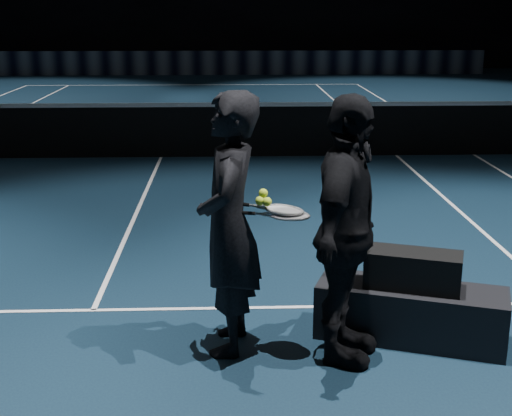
{
  "coord_description": "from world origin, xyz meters",
  "views": [
    {
      "loc": [
        1.18,
        -12.09,
        2.52
      ],
      "look_at": [
        1.37,
        -7.2,
        1.13
      ],
      "focal_mm": 50.0,
      "sensor_mm": 36.0,
      "label": 1
    }
  ],
  "objects_px": {
    "player_bench": "(410,313)",
    "racket_lower": "(290,216)",
    "racket_bag": "(413,270)",
    "player_a": "(229,225)",
    "racket_upper": "(284,210)",
    "player_b": "(346,232)",
    "tennis_balls": "(263,199)"
  },
  "relations": [
    {
      "from": "player_bench",
      "to": "racket_lower",
      "type": "relative_size",
      "value": 2.12
    },
    {
      "from": "racket_bag",
      "to": "racket_lower",
      "type": "bearing_deg",
      "value": -149.35
    },
    {
      "from": "racket_bag",
      "to": "player_a",
      "type": "height_order",
      "value": "player_a"
    },
    {
      "from": "racket_bag",
      "to": "player_a",
      "type": "distance_m",
      "value": 1.46
    },
    {
      "from": "racket_upper",
      "to": "player_bench",
      "type": "bearing_deg",
      "value": 17.86
    },
    {
      "from": "racket_bag",
      "to": "player_b",
      "type": "xyz_separation_m",
      "value": [
        -0.58,
        -0.29,
        0.4
      ]
    },
    {
      "from": "player_a",
      "to": "racket_upper",
      "type": "relative_size",
      "value": 2.88
    },
    {
      "from": "racket_upper",
      "to": "racket_lower",
      "type": "bearing_deg",
      "value": -42.66
    },
    {
      "from": "player_bench",
      "to": "racket_upper",
      "type": "xyz_separation_m",
      "value": [
        -1.01,
        -0.14,
        0.89
      ]
    },
    {
      "from": "racket_upper",
      "to": "tennis_balls",
      "type": "xyz_separation_m",
      "value": [
        -0.15,
        0.0,
        0.08
      ]
    },
    {
      "from": "racket_bag",
      "to": "racket_upper",
      "type": "distance_m",
      "value": 1.15
    },
    {
      "from": "player_a",
      "to": "racket_bag",
      "type": "bearing_deg",
      "value": 99.14
    },
    {
      "from": "racket_bag",
      "to": "player_b",
      "type": "bearing_deg",
      "value": -134.18
    },
    {
      "from": "player_a",
      "to": "racket_lower",
      "type": "height_order",
      "value": "player_a"
    },
    {
      "from": "player_a",
      "to": "player_b",
      "type": "distance_m",
      "value": 0.85
    },
    {
      "from": "racket_lower",
      "to": "tennis_balls",
      "type": "distance_m",
      "value": 0.23
    },
    {
      "from": "player_bench",
      "to": "racket_upper",
      "type": "height_order",
      "value": "racket_upper"
    },
    {
      "from": "racket_upper",
      "to": "player_b",
      "type": "bearing_deg",
      "value": -9.08
    },
    {
      "from": "player_b",
      "to": "tennis_balls",
      "type": "relative_size",
      "value": 16.31
    },
    {
      "from": "racket_bag",
      "to": "player_a",
      "type": "bearing_deg",
      "value": -157.14
    },
    {
      "from": "racket_upper",
      "to": "player_a",
      "type": "bearing_deg",
      "value": -178.29
    },
    {
      "from": "player_bench",
      "to": "player_a",
      "type": "distance_m",
      "value": 1.6
    },
    {
      "from": "player_a",
      "to": "racket_upper",
      "type": "distance_m",
      "value": 0.42
    },
    {
      "from": "player_bench",
      "to": "player_b",
      "type": "relative_size",
      "value": 0.74
    },
    {
      "from": "racket_lower",
      "to": "player_bench",
      "type": "bearing_deg",
      "value": 25.09
    },
    {
      "from": "player_bench",
      "to": "racket_bag",
      "type": "bearing_deg",
      "value": 0.0
    },
    {
      "from": "racket_lower",
      "to": "racket_upper",
      "type": "relative_size",
      "value": 1.0
    },
    {
      "from": "player_b",
      "to": "racket_lower",
      "type": "distance_m",
      "value": 0.41
    },
    {
      "from": "racket_bag",
      "to": "racket_upper",
      "type": "bearing_deg",
      "value": -152.59
    },
    {
      "from": "player_b",
      "to": "racket_lower",
      "type": "bearing_deg",
      "value": 96.93
    },
    {
      "from": "player_b",
      "to": "racket_upper",
      "type": "relative_size",
      "value": 2.88
    },
    {
      "from": "racket_bag",
      "to": "player_b",
      "type": "distance_m",
      "value": 0.76
    }
  ]
}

